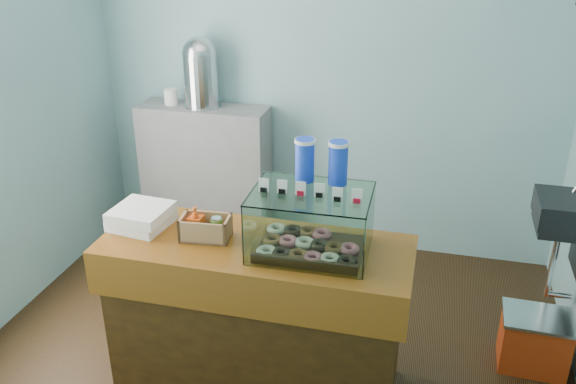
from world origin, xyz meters
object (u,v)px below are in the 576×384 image
(coffee_urn, at_px, (200,70))
(red_cooler, at_px, (534,341))
(display_case, at_px, (312,218))
(counter, at_px, (257,316))

(coffee_urn, bearing_deg, red_cooler, -23.35)
(red_cooler, bearing_deg, display_case, -155.72)
(red_cooler, bearing_deg, counter, -158.66)
(coffee_urn, bearing_deg, display_case, -52.66)
(display_case, relative_size, coffee_urn, 1.12)
(display_case, height_order, coffee_urn, coffee_urn)
(coffee_urn, height_order, red_cooler, coffee_urn)
(counter, distance_m, display_case, 0.67)
(coffee_urn, bearing_deg, counter, -60.41)
(display_case, bearing_deg, coffee_urn, 126.20)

